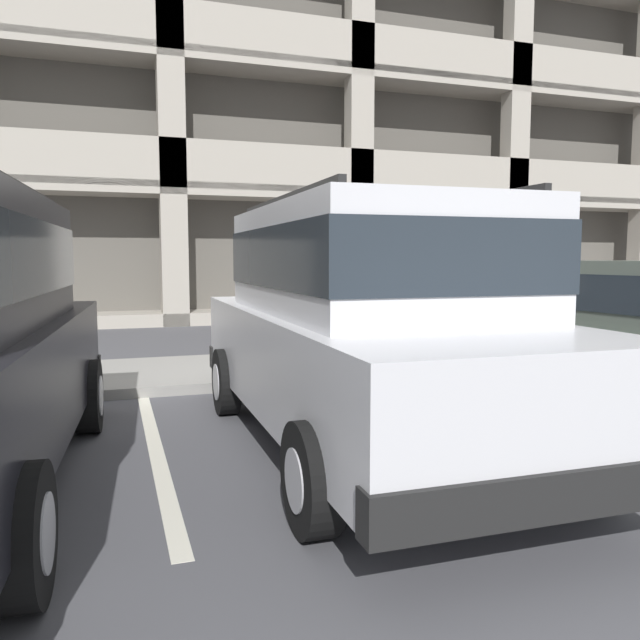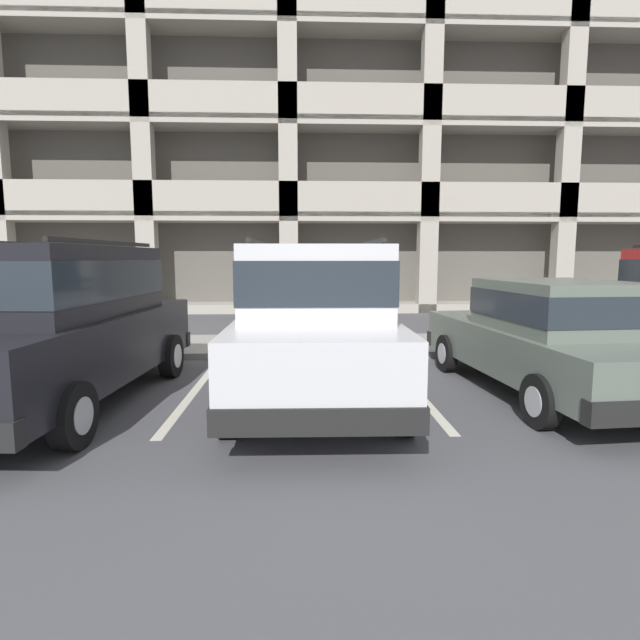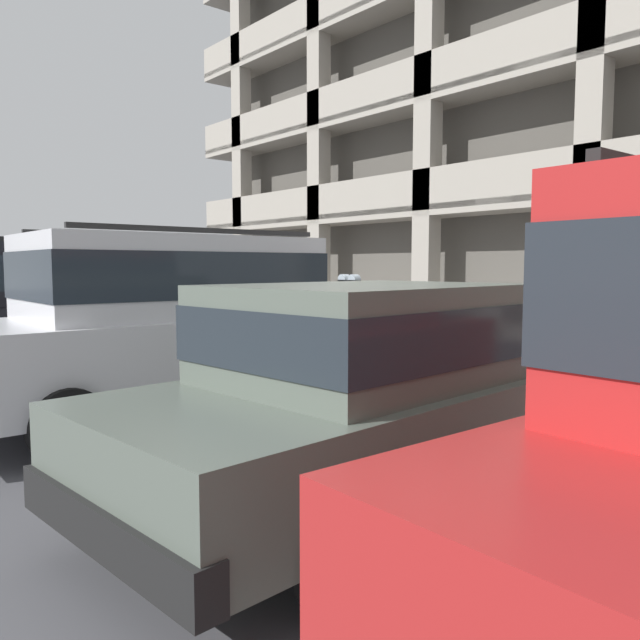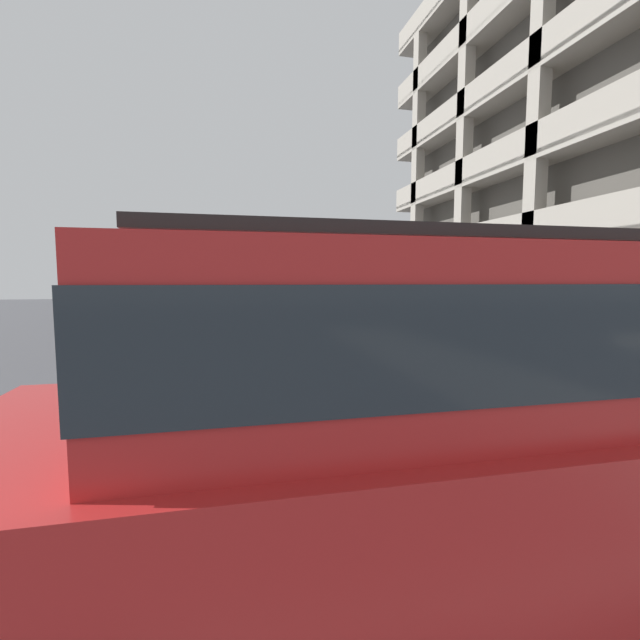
# 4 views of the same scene
# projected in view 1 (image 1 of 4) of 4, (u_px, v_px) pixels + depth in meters

# --- Properties ---
(ground_plane) EXTENTS (80.00, 80.00, 0.10)m
(ground_plane) POSITION_uv_depth(u_px,v_px,m) (280.00, 397.00, 7.28)
(ground_plane) COLOR #4C4C51
(sidewalk) EXTENTS (40.00, 2.20, 0.12)m
(sidewalk) POSITION_uv_depth(u_px,v_px,m) (255.00, 369.00, 8.50)
(sidewalk) COLOR gray
(sidewalk) RESTS_ON ground_plane
(parking_stall_lines) EXTENTS (12.36, 4.80, 0.01)m
(parking_stall_lines) POSITION_uv_depth(u_px,v_px,m) (458.00, 410.00, 6.44)
(parking_stall_lines) COLOR silver
(parking_stall_lines) RESTS_ON ground_plane
(silver_suv) EXTENTS (2.06, 4.80, 2.03)m
(silver_suv) POSITION_uv_depth(u_px,v_px,m) (366.00, 317.00, 5.06)
(silver_suv) COLOR silver
(silver_suv) RESTS_ON ground_plane
(parking_meter_near) EXTENTS (0.35, 0.12, 1.43)m
(parking_meter_near) POSITION_uv_depth(u_px,v_px,m) (273.00, 290.00, 7.50)
(parking_meter_near) COLOR #47474C
(parking_meter_near) RESTS_ON sidewalk
(parking_garage) EXTENTS (32.00, 10.00, 16.25)m
(parking_garage) POSITION_uv_depth(u_px,v_px,m) (153.00, 58.00, 18.67)
(parking_garage) COLOR #5C5851
(parking_garage) RESTS_ON ground_plane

